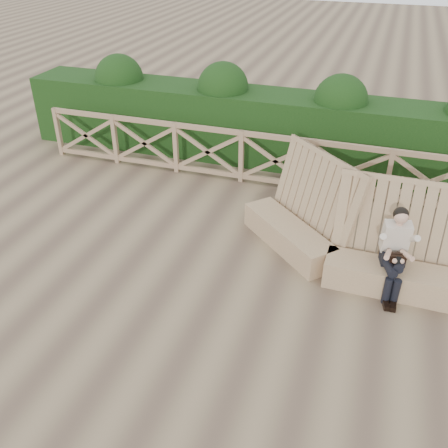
% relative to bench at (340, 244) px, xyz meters
% --- Properties ---
extents(ground, '(60.00, 60.00, 0.00)m').
position_rel_bench_xyz_m(ground, '(-1.58, -1.21, -0.39)').
color(ground, brown).
rests_on(ground, ground).
extents(bench, '(3.45, 1.91, 1.55)m').
position_rel_bench_xyz_m(bench, '(0.00, 0.00, 0.00)').
color(bench, '#907852').
rests_on(bench, ground).
extents(woman, '(0.44, 0.82, 1.31)m').
position_rel_bench_xyz_m(woman, '(0.77, -0.38, 0.31)').
color(woman, black).
rests_on(woman, ground).
extents(guardrail, '(10.10, 0.09, 1.10)m').
position_rel_bench_xyz_m(guardrail, '(-1.58, 2.29, 0.17)').
color(guardrail, '#9B775A').
rests_on(guardrail, ground).
extents(hedge, '(12.00, 1.20, 1.50)m').
position_rel_bench_xyz_m(hedge, '(-1.58, 3.49, 0.36)').
color(hedge, black).
rests_on(hedge, ground).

